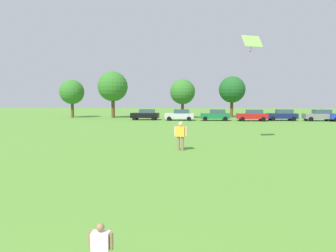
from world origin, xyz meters
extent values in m
plane|color=#568C33|center=(0.00, 30.00, 0.00)|extent=(160.00, 160.00, 0.00)
cube|color=white|center=(0.44, 3.14, 0.62)|extent=(0.31, 0.17, 0.33)
cylinder|color=#936B4C|center=(0.25, 3.14, 0.63)|extent=(0.07, 0.07, 0.31)
cylinder|color=#936B4C|center=(0.63, 3.14, 0.63)|extent=(0.07, 0.07, 0.31)
sphere|color=#936B4C|center=(0.44, 3.14, 0.87)|extent=(0.14, 0.14, 0.14)
cylinder|color=#8C7259|center=(0.99, 15.67, 0.43)|extent=(0.16, 0.16, 0.86)
cylinder|color=#8C7259|center=(1.23, 15.60, 0.43)|extent=(0.16, 0.16, 0.86)
cube|color=yellow|center=(1.11, 15.64, 1.16)|extent=(0.64, 0.47, 0.61)
cylinder|color=beige|center=(0.77, 15.74, 1.18)|extent=(0.12, 0.12, 0.57)
cylinder|color=beige|center=(1.45, 15.53, 1.18)|extent=(0.12, 0.12, 0.57)
sphere|color=beige|center=(1.11, 15.64, 1.62)|extent=(0.27, 0.27, 0.27)
cube|color=#8CD859|center=(5.84, 19.22, 7.12)|extent=(1.47, 1.03, 0.85)
sphere|color=orange|center=(5.84, 19.22, 6.87)|extent=(0.10, 0.10, 0.10)
sphere|color=orange|center=(5.79, 19.22, 6.65)|extent=(0.10, 0.10, 0.10)
sphere|color=orange|center=(5.74, 19.22, 6.43)|extent=(0.10, 0.10, 0.10)
cube|color=black|center=(-5.91, 42.03, 0.70)|extent=(4.30, 1.80, 0.76)
cube|color=#334756|center=(-5.56, 42.03, 1.38)|extent=(2.24, 1.58, 0.60)
cylinder|color=black|center=(-7.37, 41.13, 0.32)|extent=(0.64, 0.22, 0.64)
cylinder|color=black|center=(-7.37, 42.93, 0.32)|extent=(0.64, 0.22, 0.64)
cylinder|color=black|center=(-4.45, 41.13, 0.32)|extent=(0.64, 0.22, 0.64)
cylinder|color=black|center=(-4.45, 42.93, 0.32)|extent=(0.64, 0.22, 0.64)
cube|color=silver|center=(-0.52, 41.31, 0.70)|extent=(4.30, 1.80, 0.76)
cube|color=#334756|center=(-0.18, 41.31, 1.38)|extent=(2.24, 1.58, 0.60)
cylinder|color=black|center=(-1.98, 40.41, 0.32)|extent=(0.64, 0.22, 0.64)
cylinder|color=black|center=(-1.98, 42.21, 0.32)|extent=(0.64, 0.22, 0.64)
cylinder|color=black|center=(0.94, 40.41, 0.32)|extent=(0.64, 0.22, 0.64)
cylinder|color=black|center=(0.94, 42.21, 0.32)|extent=(0.64, 0.22, 0.64)
cube|color=#196B38|center=(4.79, 41.63, 0.70)|extent=(4.30, 1.80, 0.76)
cube|color=#334756|center=(5.14, 41.63, 1.38)|extent=(2.24, 1.58, 0.60)
cylinder|color=black|center=(3.33, 40.73, 0.32)|extent=(0.64, 0.22, 0.64)
cylinder|color=black|center=(3.33, 42.53, 0.32)|extent=(0.64, 0.22, 0.64)
cylinder|color=black|center=(6.26, 40.73, 0.32)|extent=(0.64, 0.22, 0.64)
cylinder|color=black|center=(6.26, 42.53, 0.32)|extent=(0.64, 0.22, 0.64)
cube|color=red|center=(10.13, 41.36, 0.70)|extent=(4.30, 1.80, 0.76)
cube|color=#334756|center=(10.47, 41.36, 1.38)|extent=(2.24, 1.58, 0.60)
cylinder|color=black|center=(8.67, 40.46, 0.32)|extent=(0.64, 0.22, 0.64)
cylinder|color=black|center=(8.67, 42.26, 0.32)|extent=(0.64, 0.22, 0.64)
cylinder|color=black|center=(11.59, 40.46, 0.32)|extent=(0.64, 0.22, 0.64)
cylinder|color=black|center=(11.59, 42.26, 0.32)|extent=(0.64, 0.22, 0.64)
cube|color=#141E4C|center=(14.71, 42.56, 0.70)|extent=(4.30, 1.80, 0.76)
cube|color=#334756|center=(15.05, 42.56, 1.38)|extent=(2.24, 1.58, 0.60)
cylinder|color=black|center=(13.25, 41.66, 0.32)|extent=(0.64, 0.22, 0.64)
cylinder|color=black|center=(13.25, 43.46, 0.32)|extent=(0.64, 0.22, 0.64)
cylinder|color=black|center=(16.17, 41.66, 0.32)|extent=(0.64, 0.22, 0.64)
cylinder|color=black|center=(16.17, 43.46, 0.32)|extent=(0.64, 0.22, 0.64)
cube|color=slate|center=(19.96, 42.33, 0.70)|extent=(4.30, 1.80, 0.76)
cube|color=#334756|center=(20.30, 42.33, 1.38)|extent=(2.24, 1.58, 0.60)
cylinder|color=black|center=(18.49, 41.43, 0.32)|extent=(0.64, 0.22, 0.64)
cylinder|color=black|center=(18.49, 43.23, 0.32)|extent=(0.64, 0.22, 0.64)
cylinder|color=black|center=(21.42, 41.43, 0.32)|extent=(0.64, 0.22, 0.64)
cylinder|color=black|center=(21.42, 43.23, 0.32)|extent=(0.64, 0.22, 0.64)
cylinder|color=black|center=(21.80, 42.77, 0.32)|extent=(0.64, 0.22, 0.64)
cylinder|color=brown|center=(-19.68, 46.72, 1.34)|extent=(0.49, 0.49, 2.69)
sphere|color=#337528|center=(-19.68, 46.72, 4.49)|extent=(4.24, 4.24, 4.24)
cylinder|color=brown|center=(-12.30, 46.58, 1.62)|extent=(0.60, 0.60, 3.23)
sphere|color=#337528|center=(-12.30, 46.58, 5.40)|extent=(5.10, 5.10, 5.10)
cylinder|color=brown|center=(-0.32, 46.73, 1.33)|extent=(0.49, 0.49, 2.66)
sphere|color=#337528|center=(-0.32, 46.73, 4.45)|extent=(4.21, 4.21, 4.21)
cylinder|color=brown|center=(8.25, 50.04, 1.47)|extent=(0.54, 0.54, 2.94)
sphere|color=#1E5B23|center=(8.25, 50.04, 4.92)|extent=(4.64, 4.64, 4.64)
camera|label=1|loc=(2.06, -1.43, 3.04)|focal=30.47mm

